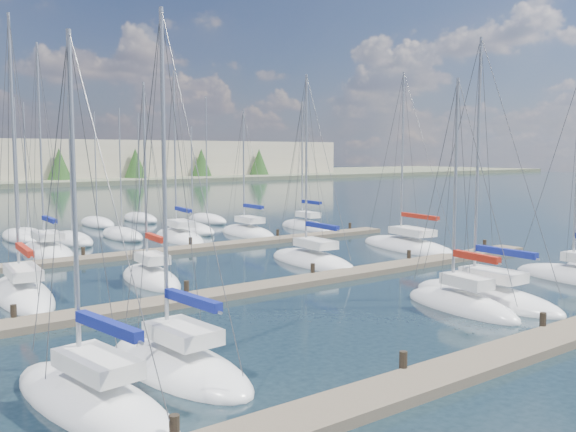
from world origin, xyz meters
TOP-DOWN VIEW (x-y plane):
  - ground at (0.00, 60.00)m, footprint 400.00×400.00m
  - dock_near at (0.00, 2.01)m, footprint 44.00×1.93m
  - dock_mid at (0.00, 16.01)m, footprint 44.00×1.93m
  - dock_far at (0.00, 30.01)m, footprint 44.00×1.93m
  - sailboat_q at (11.83, 34.96)m, footprint 3.38×7.97m
  - sailboat_e at (6.88, 7.55)m, footprint 3.02×8.37m
  - sailboat_o at (-5.14, 34.85)m, footprint 3.58×8.44m
  - sailboat_l at (7.02, 20.58)m, footprint 3.48×8.56m
  - sailboat_m at (16.54, 21.03)m, footprint 4.65×10.31m
  - sailboat_b at (-12.63, 6.58)m, footprint 3.41×8.17m
  - sailboat_r at (18.60, 35.39)m, footprint 2.90×7.66m
  - sailboat_p at (5.74, 35.90)m, footprint 4.20×8.89m
  - sailboat_j at (-3.62, 21.64)m, footprint 3.10×6.93m
  - sailboat_d at (4.71, 7.30)m, footprint 2.90×6.76m
  - sailboat_i at (-10.32, 21.82)m, footprint 3.46×9.11m
  - sailboat_c at (-9.35, 7.75)m, footprint 3.22×7.46m
  - distant_boats at (-4.34, 43.76)m, footprint 36.93×20.75m

SIDE VIEW (x-z plane):
  - ground at x=0.00m, z-range 0.00..0.00m
  - dock_near at x=0.00m, z-range -0.40..0.70m
  - dock_mid at x=0.00m, z-range -0.40..0.70m
  - dock_far at x=0.00m, z-range -0.40..0.70m
  - sailboat_m at x=16.54m, z-range -6.63..6.97m
  - sailboat_q at x=11.83m, z-range -5.53..5.88m
  - sailboat_b at x=-12.63m, z-range -5.39..5.74m
  - sailboat_l at x=7.02m, z-range -6.16..6.51m
  - sailboat_c at x=-9.35m, z-range -5.99..6.36m
  - sailboat_p at x=5.74m, z-range -7.01..7.37m
  - sailboat_e at x=6.88m, z-range -6.40..6.76m
  - sailboat_j at x=-3.62m, z-range -5.61..5.98m
  - sailboat_o at x=-5.14m, z-range -7.47..7.85m
  - sailboat_d at x=4.71m, z-range -5.36..5.75m
  - sailboat_i at x=-10.32m, z-range -7.03..7.42m
  - sailboat_r at x=18.60m, z-range -6.04..6.42m
  - distant_boats at x=-4.34m, z-range -6.36..6.94m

